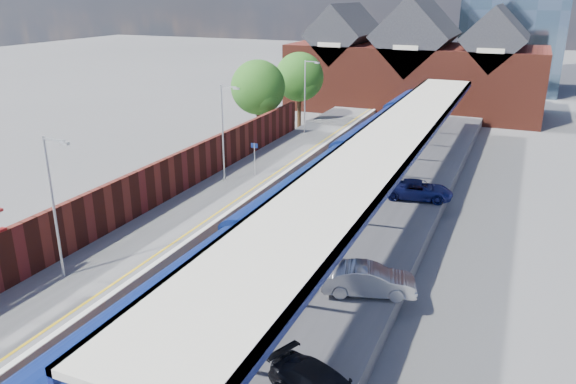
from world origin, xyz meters
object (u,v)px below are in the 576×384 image
object	(u,v)px
parked_car_blue	(418,190)
platform_sign	(255,153)
lamp_post_c	(224,127)
parked_car_silver	(369,280)
train	(346,163)
lamp_post_b	(55,200)
lamp_post_d	(306,92)

from	to	relation	value
parked_car_blue	platform_sign	bearing A→B (deg)	80.81
lamp_post_c	parked_car_silver	size ratio (longest dim) A/B	1.64
train	parked_car_silver	xyz separation A→B (m)	(6.14, -15.97, -0.42)
platform_sign	parked_car_silver	bearing A→B (deg)	-47.58
lamp_post_b	lamp_post_d	bearing A→B (deg)	90.00
platform_sign	parked_car_blue	size ratio (longest dim) A/B	0.56
lamp_post_b	parked_car_blue	bearing A→B (deg)	52.34
train	lamp_post_d	size ratio (longest dim) A/B	9.42
train	parked_car_silver	world-z (taller)	train
platform_sign	parked_car_blue	distance (m)	12.36
parked_car_silver	parked_car_blue	size ratio (longest dim) A/B	0.95
lamp_post_c	parked_car_blue	size ratio (longest dim) A/B	1.56
train	platform_sign	distance (m)	6.86
platform_sign	lamp_post_d	bearing A→B (deg)	95.56
lamp_post_d	parked_car_blue	distance (m)	20.06
lamp_post_b	platform_sign	distance (m)	18.20
lamp_post_d	parked_car_blue	world-z (taller)	lamp_post_d
lamp_post_c	platform_sign	distance (m)	3.34
lamp_post_c	parked_car_blue	world-z (taller)	lamp_post_c
lamp_post_c	lamp_post_d	xyz separation A→B (m)	(0.00, 16.00, 0.00)
lamp_post_b	parked_car_silver	size ratio (longest dim) A/B	1.64
lamp_post_b	parked_car_blue	distance (m)	22.63
parked_car_silver	platform_sign	bearing A→B (deg)	25.46
train	parked_car_blue	world-z (taller)	train
train	lamp_post_d	distance (m)	14.51
train	lamp_post_d	world-z (taller)	lamp_post_d
lamp_post_b	lamp_post_d	world-z (taller)	same
train	lamp_post_b	xyz separation A→B (m)	(-7.86, -20.14, 2.87)
lamp_post_b	lamp_post_c	size ratio (longest dim) A/B	1.00
lamp_post_d	parked_car_blue	xyz separation A→B (m)	(13.67, -14.29, -3.37)
lamp_post_b	lamp_post_c	distance (m)	16.00
train	platform_sign	bearing A→B (deg)	-161.73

